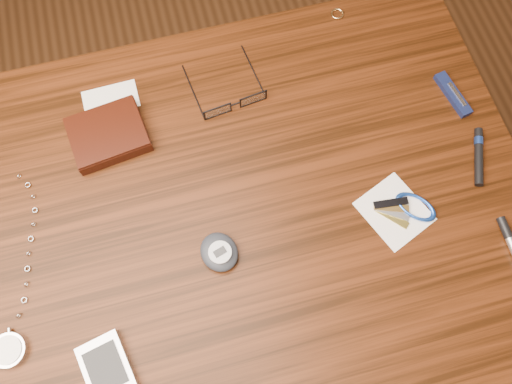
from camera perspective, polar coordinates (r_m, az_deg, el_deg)
The scene contains 11 objects.
ground at distance 1.49m, azimuth -2.67°, elevation -11.93°, with size 3.80×3.80×0.00m, color #472814.
desk at distance 0.86m, azimuth -4.57°, elevation -5.38°, with size 1.00×0.70×0.75m.
wallet_and_card at distance 0.83m, azimuth -16.54°, elevation 6.41°, with size 0.13×0.15×0.03m.
eyeglasses at distance 0.83m, azimuth -2.53°, elevation 10.23°, with size 0.12×0.13×0.02m.
gold_ring at distance 0.95m, azimuth 9.27°, elevation 19.45°, with size 0.02×0.02×0.00m, color #EBB973.
pocket_watch at distance 0.79m, azimuth -26.30°, elevation -15.36°, with size 0.08×0.29×0.01m.
pda_phone at distance 0.74m, azimuth -16.30°, elevation -19.70°, with size 0.08×0.12×0.02m.
pedometer at distance 0.73m, azimuth -4.22°, elevation -6.86°, with size 0.07×0.07×0.03m.
notepad_keys at distance 0.79m, azimuth 16.67°, elevation -1.85°, with size 0.13×0.12×0.01m.
pocket_knife at distance 0.90m, azimuth 21.58°, elevation 10.34°, with size 0.03×0.09×0.01m.
black_blue_pen at distance 0.86m, azimuth 24.10°, elevation 3.92°, with size 0.05×0.09×0.01m.
Camera 1 is at (0.01, -0.23, 1.47)m, focal length 35.00 mm.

